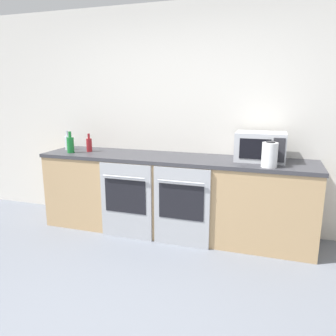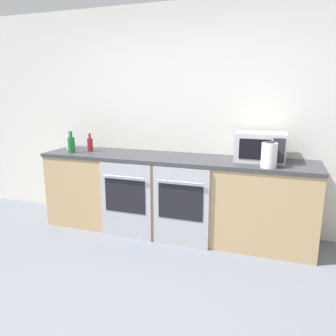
# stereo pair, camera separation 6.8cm
# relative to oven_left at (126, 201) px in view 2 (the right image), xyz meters

# --- Properties ---
(ground_plane) EXTENTS (16.00, 16.00, 0.00)m
(ground_plane) POSITION_rel_oven_left_xyz_m (0.45, -1.47, -0.44)
(ground_plane) COLOR slate
(wall_back) EXTENTS (10.00, 0.06, 2.60)m
(wall_back) POSITION_rel_oven_left_xyz_m (0.45, 0.67, 0.86)
(wall_back) COLOR silver
(wall_back) RESTS_ON ground_plane
(counter_back) EXTENTS (3.10, 0.65, 0.90)m
(counter_back) POSITION_rel_oven_left_xyz_m (0.45, 0.33, 0.02)
(counter_back) COLOR tan
(counter_back) RESTS_ON ground_plane
(oven_left) EXTENTS (0.60, 0.06, 0.86)m
(oven_left) POSITION_rel_oven_left_xyz_m (0.00, 0.00, 0.00)
(oven_left) COLOR #A8AAAF
(oven_left) RESTS_ON ground_plane
(oven_right) EXTENTS (0.60, 0.06, 0.86)m
(oven_right) POSITION_rel_oven_left_xyz_m (0.64, 0.00, 0.00)
(oven_right) COLOR #A8AAAF
(oven_right) RESTS_ON ground_plane
(microwave) EXTENTS (0.51, 0.34, 0.30)m
(microwave) POSITION_rel_oven_left_xyz_m (1.38, 0.39, 0.62)
(microwave) COLOR #B7BABF
(microwave) RESTS_ON counter_back
(bottle_clear) EXTENTS (0.06, 0.06, 0.24)m
(bottle_clear) POSITION_rel_oven_left_xyz_m (-0.95, 0.35, 0.56)
(bottle_clear) COLOR silver
(bottle_clear) RESTS_ON counter_back
(bottle_green) EXTENTS (0.08, 0.08, 0.26)m
(bottle_green) POSITION_rel_oven_left_xyz_m (-0.80, 0.19, 0.57)
(bottle_green) COLOR #19722D
(bottle_green) RESTS_ON counter_back
(bottle_red) EXTENTS (0.07, 0.07, 0.22)m
(bottle_red) POSITION_rel_oven_left_xyz_m (-0.63, 0.33, 0.55)
(bottle_red) COLOR maroon
(bottle_red) RESTS_ON counter_back
(kettle) EXTENTS (0.15, 0.15, 0.25)m
(kettle) POSITION_rel_oven_left_xyz_m (1.48, 0.12, 0.59)
(kettle) COLOR white
(kettle) RESTS_ON counter_back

